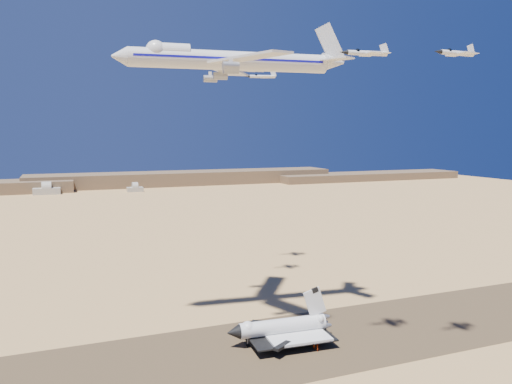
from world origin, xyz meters
name	(u,v)px	position (x,y,z in m)	size (l,w,h in m)	color
ground	(222,356)	(0.00, 0.00, 0.00)	(1200.00, 1200.00, 0.00)	tan
runway	(222,356)	(0.00, 0.00, 0.03)	(600.00, 50.00, 0.06)	#503D28
ridgeline	(149,181)	(65.32, 527.31, 7.63)	(960.00, 90.00, 18.00)	brown
hangars	(43,191)	(-64.00, 478.43, 4.83)	(200.50, 29.50, 30.00)	#9F9A8D
shuttle	(282,328)	(21.96, 2.95, 4.82)	(36.48, 23.73, 17.94)	silver
carrier_747	(224,60)	(8.69, 22.24, 94.33)	(81.65, 62.75, 20.29)	silver
crew_a	(317,349)	(29.70, -7.92, 1.01)	(0.69, 0.45, 1.89)	red
crew_b	(314,347)	(29.33, -6.18, 1.01)	(0.93, 0.53, 1.91)	red
crew_c	(317,346)	(30.73, -5.85, 0.93)	(1.02, 0.52, 1.75)	red
chase_jet_a	(366,53)	(37.43, -19.74, 92.21)	(15.07, 8.38, 3.77)	silver
chase_jet_b	(456,53)	(58.60, -31.93, 91.66)	(14.42, 7.65, 3.59)	silver
chase_jet_e	(251,70)	(34.51, 64.41, 97.28)	(14.56, 7.85, 3.63)	silver
chase_jet_f	(262,76)	(49.72, 88.83, 97.74)	(15.69, 9.05, 3.98)	silver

